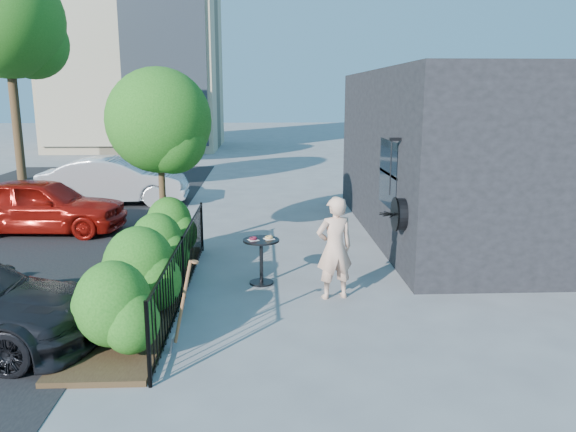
{
  "coord_description": "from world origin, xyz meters",
  "views": [
    {
      "loc": [
        -0.12,
        -9.2,
        3.45
      ],
      "look_at": [
        0.33,
        1.06,
        1.2
      ],
      "focal_mm": 35.0,
      "sensor_mm": 36.0,
      "label": 1
    }
  ],
  "objects_px": {
    "cafe_table": "(261,253)",
    "car_red": "(41,205)",
    "street_tree_far": "(8,28)",
    "woman": "(334,248)",
    "car_silver": "(115,181)",
    "shovel": "(181,311)",
    "patio_tree": "(162,127)"
  },
  "relations": [
    {
      "from": "cafe_table",
      "to": "woman",
      "type": "xyz_separation_m",
      "value": [
        1.25,
        -0.79,
        0.3
      ]
    },
    {
      "from": "street_tree_far",
      "to": "cafe_table",
      "type": "xyz_separation_m",
      "value": [
        9.76,
        -13.25,
        -5.33
      ]
    },
    {
      "from": "street_tree_far",
      "to": "woman",
      "type": "height_order",
      "value": "street_tree_far"
    },
    {
      "from": "woman",
      "to": "shovel",
      "type": "distance_m",
      "value": 3.05
    },
    {
      "from": "shovel",
      "to": "cafe_table",
      "type": "bearing_deg",
      "value": 68.47
    },
    {
      "from": "patio_tree",
      "to": "car_silver",
      "type": "bearing_deg",
      "value": 113.84
    },
    {
      "from": "cafe_table",
      "to": "car_red",
      "type": "bearing_deg",
      "value": 143.1
    },
    {
      "from": "car_silver",
      "to": "car_red",
      "type": "bearing_deg",
      "value": 164.13
    },
    {
      "from": "car_silver",
      "to": "cafe_table",
      "type": "bearing_deg",
      "value": -152.09
    },
    {
      "from": "patio_tree",
      "to": "car_red",
      "type": "xyz_separation_m",
      "value": [
        -3.47,
        2.1,
        -2.06
      ]
    },
    {
      "from": "woman",
      "to": "car_silver",
      "type": "height_order",
      "value": "woman"
    },
    {
      "from": "cafe_table",
      "to": "shovel",
      "type": "height_order",
      "value": "shovel"
    },
    {
      "from": "street_tree_far",
      "to": "car_silver",
      "type": "xyz_separation_m",
      "value": [
        5.12,
        -5.36,
        -5.18
      ]
    },
    {
      "from": "street_tree_far",
      "to": "cafe_table",
      "type": "distance_m",
      "value": 17.3
    },
    {
      "from": "woman",
      "to": "car_red",
      "type": "distance_m",
      "value": 8.39
    },
    {
      "from": "patio_tree",
      "to": "street_tree_far",
      "type": "bearing_deg",
      "value": 124.51
    },
    {
      "from": "shovel",
      "to": "car_red",
      "type": "distance_m",
      "value": 8.2
    },
    {
      "from": "street_tree_far",
      "to": "woman",
      "type": "relative_size",
      "value": 4.66
    },
    {
      "from": "car_red",
      "to": "car_silver",
      "type": "relative_size",
      "value": 0.92
    },
    {
      "from": "shovel",
      "to": "car_silver",
      "type": "bearing_deg",
      "value": 108.54
    },
    {
      "from": "patio_tree",
      "to": "cafe_table",
      "type": "xyz_separation_m",
      "value": [
        2.06,
        -2.05,
        -2.18
      ]
    },
    {
      "from": "cafe_table",
      "to": "car_red",
      "type": "xyz_separation_m",
      "value": [
        -5.53,
        4.15,
        0.12
      ]
    },
    {
      "from": "street_tree_far",
      "to": "car_silver",
      "type": "height_order",
      "value": "street_tree_far"
    },
    {
      "from": "car_red",
      "to": "car_silver",
      "type": "distance_m",
      "value": 3.84
    },
    {
      "from": "patio_tree",
      "to": "woman",
      "type": "height_order",
      "value": "patio_tree"
    },
    {
      "from": "street_tree_far",
      "to": "woman",
      "type": "bearing_deg",
      "value": -51.89
    },
    {
      "from": "cafe_table",
      "to": "car_silver",
      "type": "relative_size",
      "value": 0.2
    },
    {
      "from": "patio_tree",
      "to": "street_tree_far",
      "type": "xyz_separation_m",
      "value": [
        -7.7,
        11.2,
        3.15
      ]
    },
    {
      "from": "patio_tree",
      "to": "woman",
      "type": "bearing_deg",
      "value": -40.58
    },
    {
      "from": "street_tree_far",
      "to": "woman",
      "type": "xyz_separation_m",
      "value": [
        11.01,
        -14.03,
        -5.03
      ]
    },
    {
      "from": "shovel",
      "to": "patio_tree",
      "type": "bearing_deg",
      "value": 101.6
    },
    {
      "from": "cafe_table",
      "to": "car_red",
      "type": "distance_m",
      "value": 6.91
    }
  ]
}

